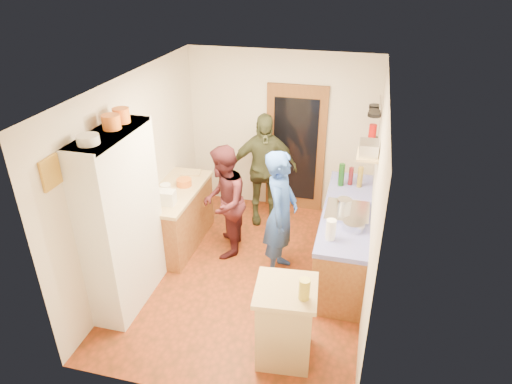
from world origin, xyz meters
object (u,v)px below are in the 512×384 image
at_px(person_left, 226,201).
at_px(person_back, 264,169).
at_px(right_counter_base, 344,240).
at_px(hutch_body, 122,222).
at_px(person_hob, 283,216).
at_px(island_base, 285,324).

xyz_separation_m(person_left, person_back, (0.31, 0.97, 0.08)).
bearing_deg(person_left, right_counter_base, 81.31).
relative_size(hutch_body, person_hob, 1.26).
height_order(hutch_body, person_back, hutch_body).
height_order(island_base, person_back, person_back).
xyz_separation_m(right_counter_base, person_hob, (-0.80, -0.34, 0.45)).
bearing_deg(island_base, person_hob, 102.57).
relative_size(hutch_body, right_counter_base, 1.00).
bearing_deg(island_base, hutch_body, 166.95).
relative_size(hutch_body, person_left, 1.36).
relative_size(island_base, person_hob, 0.49).
xyz_separation_m(hutch_body, island_base, (2.02, -0.47, -0.67)).
xyz_separation_m(hutch_body, person_back, (1.16, 2.23, -0.21)).
bearing_deg(person_left, island_base, 24.29).
distance_m(hutch_body, right_counter_base, 2.90).
bearing_deg(person_back, island_base, -91.11).
bearing_deg(person_left, person_back, 152.35).
distance_m(island_base, person_hob, 1.53).
xyz_separation_m(hutch_body, person_hob, (1.70, 0.96, -0.23)).
xyz_separation_m(right_counter_base, person_left, (-1.65, -0.03, 0.39)).
height_order(hutch_body, person_hob, hutch_body).
relative_size(person_hob, person_left, 1.08).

